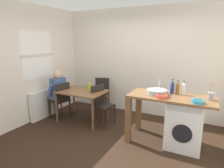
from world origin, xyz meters
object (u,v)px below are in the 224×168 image
(bottle_tall_green, at_px, (172,87))
(chair_opposite, at_px, (101,102))
(chair_person_seat, at_px, (61,99))
(bottle_squat_brown, at_px, (178,88))
(utensil_crock, at_px, (211,96))
(colander, at_px, (198,101))
(chair_spare_by_wall, at_px, (101,93))
(washing_machine, at_px, (184,124))
(bottle_clear_small, at_px, (183,89))
(mixing_bowl, at_px, (162,96))
(seated_person, at_px, (56,91))
(dining_table, at_px, (82,95))
(vase, at_px, (89,87))

(bottle_tall_green, bearing_deg, chair_opposite, 179.02)
(chair_person_seat, distance_m, bottle_squat_brown, 2.72)
(utensil_crock, distance_m, colander, 0.33)
(chair_spare_by_wall, xyz_separation_m, bottle_tall_green, (1.94, -0.73, 0.54))
(chair_opposite, distance_m, chair_spare_by_wall, 0.81)
(washing_machine, height_order, colander, colander)
(bottle_clear_small, distance_m, utensil_crock, 0.47)
(chair_person_seat, bearing_deg, chair_spare_by_wall, -22.72)
(bottle_squat_brown, bearing_deg, utensil_crock, -12.31)
(chair_opposite, height_order, utensil_crock, utensil_crock)
(mixing_bowl, bearing_deg, colander, -1.98)
(bottle_clear_small, height_order, utensil_crock, utensil_crock)
(bottle_clear_small, bearing_deg, utensil_crock, -15.40)
(bottle_squat_brown, bearing_deg, seated_person, -177.50)
(dining_table, height_order, seated_person, seated_person)
(bottle_squat_brown, bearing_deg, washing_machine, -42.64)
(seated_person, distance_m, utensil_crock, 3.40)
(dining_table, height_order, utensil_crock, utensil_crock)
(bottle_squat_brown, relative_size, colander, 1.29)
(dining_table, distance_m, washing_machine, 2.32)
(chair_spare_by_wall, relative_size, seated_person, 0.75)
(seated_person, xyz_separation_m, bottle_squat_brown, (2.83, 0.12, 0.36))
(vase, bearing_deg, seated_person, -168.03)
(seated_person, bearing_deg, washing_machine, -78.41)
(chair_opposite, height_order, vase, vase)
(chair_spare_by_wall, distance_m, bottle_clear_small, 2.32)
(chair_opposite, height_order, bottle_clear_small, bottle_clear_small)
(utensil_crock, bearing_deg, mixing_bowl, -161.75)
(seated_person, relative_size, mixing_bowl, 5.91)
(chair_spare_by_wall, distance_m, washing_machine, 2.41)
(dining_table, bearing_deg, mixing_bowl, -9.73)
(chair_spare_by_wall, distance_m, utensil_crock, 2.77)
(bottle_squat_brown, xyz_separation_m, colander, (0.38, -0.39, -0.09))
(seated_person, height_order, bottle_tall_green, seated_person)
(washing_machine, bearing_deg, colander, -49.26)
(chair_person_seat, distance_m, bottle_tall_green, 2.63)
(chair_spare_by_wall, relative_size, utensil_crock, 3.00)
(chair_person_seat, relative_size, chair_spare_by_wall, 1.00)
(dining_table, bearing_deg, utensil_crock, -1.69)
(colander, bearing_deg, mixing_bowl, 178.02)
(bottle_tall_green, distance_m, colander, 0.62)
(seated_person, xyz_separation_m, vase, (0.85, 0.18, 0.16))
(dining_table, xyz_separation_m, chair_opposite, (0.48, 0.07, -0.14))
(dining_table, xyz_separation_m, bottle_squat_brown, (2.12, 0.04, 0.39))
(bottle_clear_small, bearing_deg, mixing_bowl, -129.14)
(utensil_crock, bearing_deg, dining_table, 178.31)
(chair_person_seat, bearing_deg, bottle_clear_small, -74.11)
(chair_person_seat, height_order, chair_spare_by_wall, same)
(chair_person_seat, height_order, colander, colander)
(bottle_squat_brown, bearing_deg, bottle_clear_small, 1.89)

